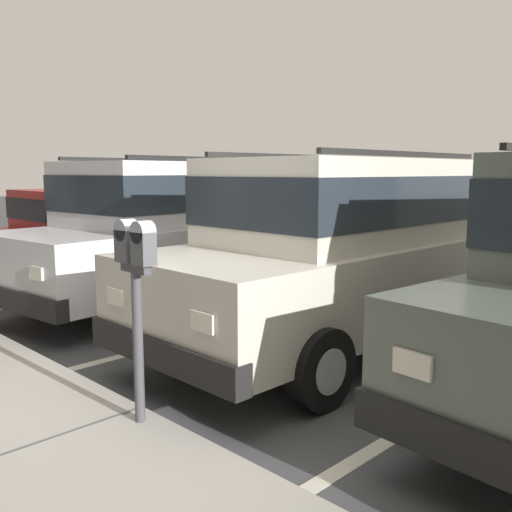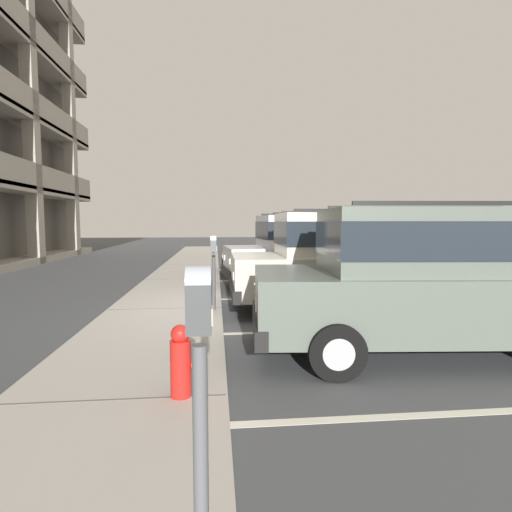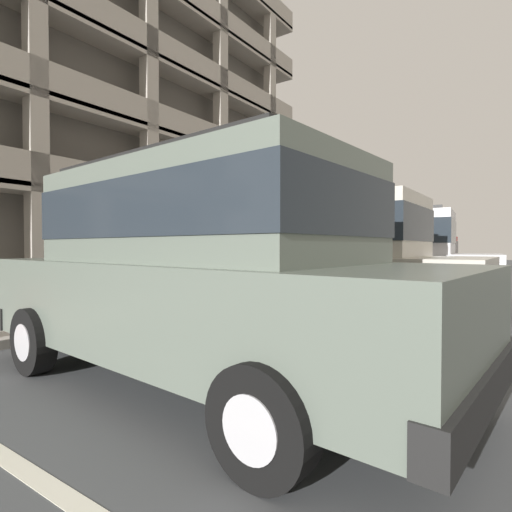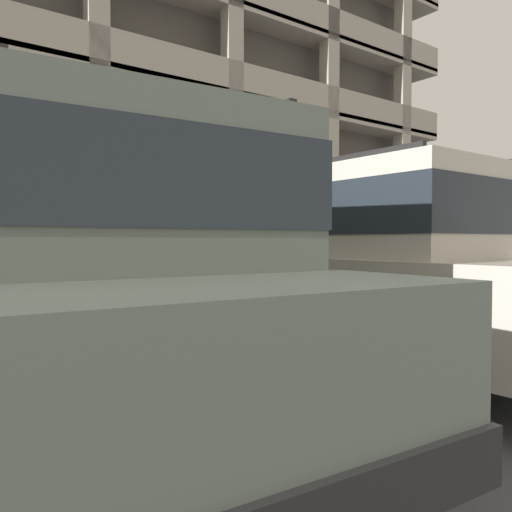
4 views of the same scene
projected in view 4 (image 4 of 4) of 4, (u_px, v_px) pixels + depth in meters
ground_plane at (220, 334)px, 7.14m from camera, size 80.00×80.00×0.10m
sidewalk at (177, 315)px, 8.17m from camera, size 40.00×2.20×0.12m
parking_stall_lines at (364, 333)px, 6.89m from camera, size 11.73×4.80×0.01m
silver_suv at (353, 259)px, 5.25m from camera, size 2.04×4.79×2.03m
red_sedan at (96, 270)px, 3.42m from camera, size 2.29×4.92×2.03m
dark_hatchback at (491, 255)px, 7.05m from camera, size 2.33×4.94×2.03m
parking_meter_near at (196, 248)px, 7.26m from camera, size 0.35×0.12×1.41m
parking_garage at (47, 68)px, 18.06m from camera, size 32.00×10.00×16.25m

